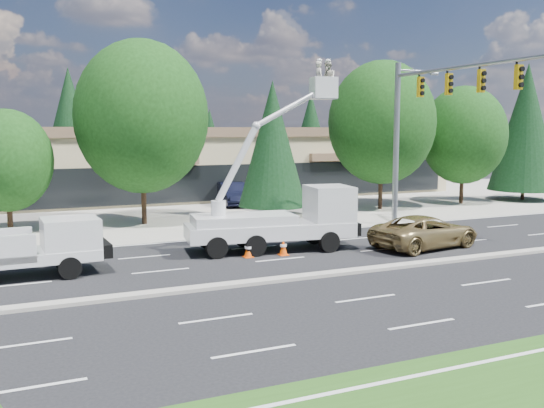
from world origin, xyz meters
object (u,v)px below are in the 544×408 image
utility_pickup (33,254)px  bucket_truck (287,209)px  signal_mast (422,116)px  minivan (425,232)px

utility_pickup → bucket_truck: bucket_truck is taller
signal_mast → utility_pickup: signal_mast is taller
signal_mast → minivan: signal_mast is taller
signal_mast → bucket_truck: 10.08m
signal_mast → minivan: size_ratio=1.91×
signal_mast → minivan: 7.42m
signal_mast → utility_pickup: (-19.45, -2.83, -5.20)m
minivan → bucket_truck: bearing=61.3°
signal_mast → utility_pickup: 20.33m
utility_pickup → minivan: size_ratio=1.03×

